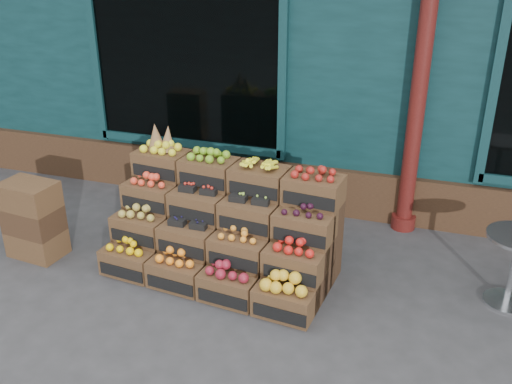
% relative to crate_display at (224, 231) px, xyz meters
% --- Properties ---
extents(ground, '(60.00, 60.00, 0.00)m').
position_rel_crate_display_xyz_m(ground, '(0.49, -0.54, -0.44)').
color(ground, '#363639').
rests_on(ground, ground).
extents(crate_display, '(2.35, 1.31, 1.41)m').
position_rel_crate_display_xyz_m(crate_display, '(0.00, 0.00, 0.00)').
color(crate_display, '#4E341F').
rests_on(crate_display, ground).
extents(spare_crates, '(0.60, 0.45, 0.85)m').
position_rel_crate_display_xyz_m(spare_crates, '(-2.04, -0.37, -0.01)').
color(spare_crates, '#4E341F').
rests_on(spare_crates, ground).
extents(shopkeeper, '(0.73, 0.48, 1.99)m').
position_rel_crate_display_xyz_m(shopkeeper, '(-0.75, 2.41, 0.56)').
color(shopkeeper, '#164F25').
rests_on(shopkeeper, ground).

